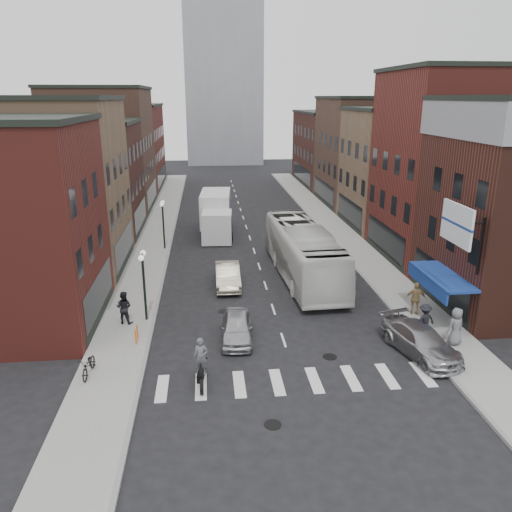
{
  "coord_description": "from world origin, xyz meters",
  "views": [
    {
      "loc": [
        -3.8,
        -22.37,
        12.21
      ],
      "look_at": [
        -0.9,
        6.48,
        2.93
      ],
      "focal_mm": 35.0,
      "sensor_mm": 36.0,
      "label": 1
    }
  ],
  "objects_px": {
    "box_truck": "(216,215)",
    "ped_right_a": "(425,320)",
    "streetlamp_near": "(143,274)",
    "parked_bicycle": "(89,365)",
    "billboard_sign": "(458,225)",
    "sedan_left_near": "(237,327)",
    "transit_bus": "(303,252)",
    "streetlamp_far": "(163,216)",
    "curb_car": "(421,341)",
    "ped_left_solo": "(124,307)",
    "sedan_left_far": "(228,275)",
    "ped_right_b": "(416,299)",
    "bike_rack": "(137,335)",
    "ped_right_c": "(456,326)",
    "motorcycle_rider": "(201,363)"
  },
  "relations": [
    {
      "from": "streetlamp_far",
      "to": "parked_bicycle",
      "type": "relative_size",
      "value": 2.28
    },
    {
      "from": "billboard_sign",
      "to": "streetlamp_far",
      "type": "xyz_separation_m",
      "value": [
        -15.99,
        17.5,
        -3.22
      ]
    },
    {
      "from": "ped_left_solo",
      "to": "ped_right_c",
      "type": "xyz_separation_m",
      "value": [
        17.09,
        -4.24,
        0.05
      ]
    },
    {
      "from": "bike_rack",
      "to": "parked_bicycle",
      "type": "distance_m",
      "value": 3.5
    },
    {
      "from": "billboard_sign",
      "to": "streetlamp_far",
      "type": "height_order",
      "value": "billboard_sign"
    },
    {
      "from": "ped_left_solo",
      "to": "box_truck",
      "type": "bearing_deg",
      "value": -89.67
    },
    {
      "from": "streetlamp_near",
      "to": "ped_left_solo",
      "type": "distance_m",
      "value": 2.18
    },
    {
      "from": "ped_left_solo",
      "to": "ped_right_b",
      "type": "xyz_separation_m",
      "value": [
        16.56,
        -0.51,
        0.04
      ]
    },
    {
      "from": "ped_right_a",
      "to": "box_truck",
      "type": "bearing_deg",
      "value": -74.54
    },
    {
      "from": "motorcycle_rider",
      "to": "ped_right_b",
      "type": "relative_size",
      "value": 1.16
    },
    {
      "from": "streetlamp_near",
      "to": "ped_right_b",
      "type": "distance_m",
      "value": 15.54
    },
    {
      "from": "ped_right_c",
      "to": "streetlamp_far",
      "type": "bearing_deg",
      "value": -69.56
    },
    {
      "from": "box_truck",
      "to": "parked_bicycle",
      "type": "height_order",
      "value": "box_truck"
    },
    {
      "from": "bike_rack",
      "to": "ped_right_a",
      "type": "distance_m",
      "value": 15.03
    },
    {
      "from": "curb_car",
      "to": "ped_right_c",
      "type": "xyz_separation_m",
      "value": [
        2.05,
        0.57,
        0.42
      ]
    },
    {
      "from": "billboard_sign",
      "to": "streetlamp_far",
      "type": "bearing_deg",
      "value": 132.41
    },
    {
      "from": "box_truck",
      "to": "ped_right_a",
      "type": "xyz_separation_m",
      "value": [
        10.37,
        -22.06,
        -0.82
      ]
    },
    {
      "from": "parked_bicycle",
      "to": "ped_right_b",
      "type": "xyz_separation_m",
      "value": [
        17.36,
        4.88,
        0.51
      ]
    },
    {
      "from": "transit_bus",
      "to": "sedan_left_far",
      "type": "height_order",
      "value": "transit_bus"
    },
    {
      "from": "ped_left_solo",
      "to": "ped_right_b",
      "type": "bearing_deg",
      "value": -165.03
    },
    {
      "from": "ped_left_solo",
      "to": "billboard_sign",
      "type": "bearing_deg",
      "value": -173.69
    },
    {
      "from": "billboard_sign",
      "to": "sedan_left_near",
      "type": "relative_size",
      "value": 0.91
    },
    {
      "from": "streetlamp_near",
      "to": "parked_bicycle",
      "type": "relative_size",
      "value": 2.28
    },
    {
      "from": "transit_bus",
      "to": "ped_right_b",
      "type": "bearing_deg",
      "value": -56.75
    },
    {
      "from": "parked_bicycle",
      "to": "box_truck",
      "type": "bearing_deg",
      "value": 78.73
    },
    {
      "from": "curb_car",
      "to": "streetlamp_far",
      "type": "bearing_deg",
      "value": 112.33
    },
    {
      "from": "ped_right_c",
      "to": "sedan_left_far",
      "type": "bearing_deg",
      "value": -61.51
    },
    {
      "from": "sedan_left_near",
      "to": "ped_left_solo",
      "type": "relative_size",
      "value": 2.16
    },
    {
      "from": "parked_bicycle",
      "to": "ped_right_b",
      "type": "distance_m",
      "value": 18.04
    },
    {
      "from": "sedan_left_near",
      "to": "curb_car",
      "type": "bearing_deg",
      "value": -11.48
    },
    {
      "from": "sedan_left_near",
      "to": "ped_left_solo",
      "type": "bearing_deg",
      "value": 163.4
    },
    {
      "from": "curb_car",
      "to": "ped_right_b",
      "type": "distance_m",
      "value": 4.58
    },
    {
      "from": "box_truck",
      "to": "ped_left_solo",
      "type": "height_order",
      "value": "box_truck"
    },
    {
      "from": "motorcycle_rider",
      "to": "sedan_left_near",
      "type": "relative_size",
      "value": 0.56
    },
    {
      "from": "transit_bus",
      "to": "sedan_left_far",
      "type": "bearing_deg",
      "value": -169.66
    },
    {
      "from": "box_truck",
      "to": "transit_bus",
      "type": "relative_size",
      "value": 0.66
    },
    {
      "from": "streetlamp_near",
      "to": "motorcycle_rider",
      "type": "relative_size",
      "value": 1.8
    },
    {
      "from": "streetlamp_near",
      "to": "ped_right_b",
      "type": "height_order",
      "value": "streetlamp_near"
    },
    {
      "from": "transit_bus",
      "to": "ped_right_a",
      "type": "height_order",
      "value": "transit_bus"
    },
    {
      "from": "bike_rack",
      "to": "box_truck",
      "type": "relative_size",
      "value": 0.09
    },
    {
      "from": "sedan_left_far",
      "to": "ped_left_solo",
      "type": "xyz_separation_m",
      "value": [
        -6.0,
        -5.51,
        0.33
      ]
    },
    {
      "from": "ped_right_b",
      "to": "ped_right_c",
      "type": "distance_m",
      "value": 3.77
    },
    {
      "from": "streetlamp_far",
      "to": "ped_left_solo",
      "type": "relative_size",
      "value": 2.19
    },
    {
      "from": "parked_bicycle",
      "to": "curb_car",
      "type": "bearing_deg",
      "value": 5.49
    },
    {
      "from": "sedan_left_near",
      "to": "streetlamp_near",
      "type": "bearing_deg",
      "value": 155.93
    },
    {
      "from": "streetlamp_near",
      "to": "parked_bicycle",
      "type": "height_order",
      "value": "streetlamp_near"
    },
    {
      "from": "sedan_left_near",
      "to": "ped_right_a",
      "type": "distance_m",
      "value": 9.87
    },
    {
      "from": "ped_right_a",
      "to": "curb_car",
      "type": "bearing_deg",
      "value": 52.01
    },
    {
      "from": "box_truck",
      "to": "parked_bicycle",
      "type": "distance_m",
      "value": 25.16
    },
    {
      "from": "box_truck",
      "to": "ped_right_a",
      "type": "height_order",
      "value": "box_truck"
    }
  ]
}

